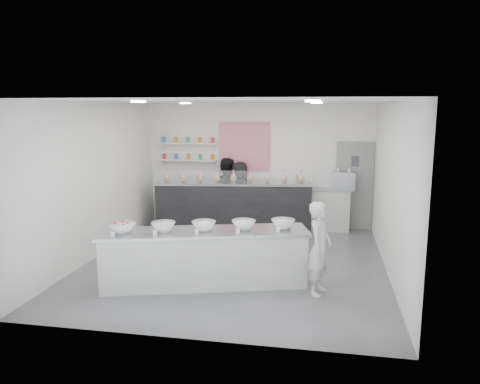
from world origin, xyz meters
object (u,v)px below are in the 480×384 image
espresso_ledge (321,209)px  staff_right (240,194)px  staff_left (226,192)px  woman_prep (319,248)px  back_bar (234,206)px  prep_counter (204,258)px  espresso_machine (343,181)px

espresso_ledge → staff_right: 2.00m
staff_right → staff_left: bearing=11.1°
woman_prep → staff_right: size_ratio=0.91×
back_bar → staff_left: 0.44m
prep_counter → back_bar: bearing=77.8°
espresso_machine → back_bar: bearing=-173.1°
espresso_ledge → staff_right: (-1.97, -0.06, 0.31)m
prep_counter → woman_prep: bearing=-16.6°
espresso_ledge → staff_left: 2.34m
back_bar → espresso_machine: size_ratio=6.97×
staff_left → back_bar: bearing=133.9°
prep_counter → espresso_machine: espresso_machine is taller
woman_prep → staff_left: bearing=45.7°
espresso_ledge → staff_left: staff_left is taller
prep_counter → staff_right: (-0.13, 3.89, 0.34)m
prep_counter → staff_right: staff_right is taller
back_bar → staff_left: staff_left is taller
back_bar → espresso_machine: 2.65m
espresso_ledge → woman_prep: size_ratio=0.91×
staff_left → staff_right: size_ratio=1.05×
espresso_ledge → espresso_machine: bearing=0.0°
espresso_ledge → espresso_machine: 0.85m
espresso_machine → staff_right: bearing=-178.6°
woman_prep → back_bar: bearing=44.5°
back_bar → staff_right: staff_right is taller
espresso_machine → staff_left: bearing=-178.8°
espresso_ledge → espresso_machine: espresso_machine is taller
back_bar → espresso_machine: bearing=-0.8°
prep_counter → espresso_ledge: size_ratio=2.54×
espresso_machine → woman_prep: 4.03m
woman_prep → staff_right: bearing=41.8°
woman_prep → staff_left: (-2.33, 3.92, 0.11)m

